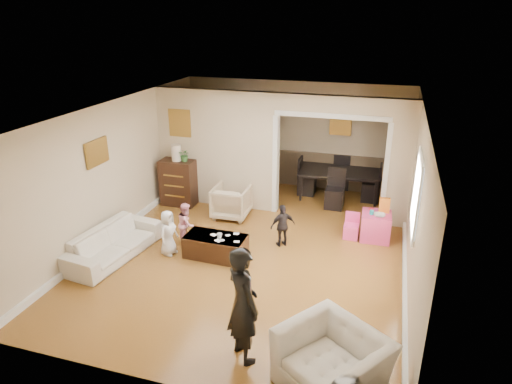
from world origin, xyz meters
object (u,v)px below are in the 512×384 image
(dresser, at_px, (178,183))
(coffee_cup, at_px, (219,236))
(cyan_cup, at_px, (372,212))
(child_kneel_b, at_px, (186,224))
(armchair_back, at_px, (231,202))
(coffee_table, at_px, (216,246))
(child_toddler, at_px, (283,226))
(play_table, at_px, (376,226))
(table_lamp, at_px, (176,153))
(dining_table, at_px, (338,184))
(child_kneel_a, at_px, (168,233))
(armchair_front, at_px, (332,362))
(adult_person, at_px, (243,304))
(sofa, at_px, (114,243))

(dresser, xyz_separation_m, coffee_cup, (1.78, -2.04, -0.07))
(cyan_cup, distance_m, child_kneel_b, 3.52)
(armchair_back, relative_size, coffee_table, 0.70)
(cyan_cup, distance_m, child_toddler, 1.73)
(coffee_cup, xyz_separation_m, play_table, (2.61, 1.59, -0.19))
(coffee_table, distance_m, play_table, 3.12)
(coffee_table, bearing_deg, child_toddler, 35.54)
(dresser, distance_m, cyan_cup, 4.32)
(table_lamp, distance_m, child_kneel_b, 2.12)
(cyan_cup, distance_m, dining_table, 2.17)
(coffee_table, xyz_separation_m, child_kneel_a, (-0.85, -0.15, 0.22))
(coffee_table, bearing_deg, dresser, 130.19)
(armchair_back, height_order, coffee_cup, armchair_back)
(armchair_front, distance_m, child_kneel_b, 4.18)
(coffee_table, xyz_separation_m, child_kneel_b, (-0.70, 0.30, 0.21))
(table_lamp, distance_m, adult_person, 5.21)
(armchair_back, height_order, dining_table, armchair_back)
(sofa, distance_m, child_kneel_b, 1.35)
(armchair_front, relative_size, adult_person, 0.72)
(child_kneel_b, distance_m, child_toddler, 1.81)
(table_lamp, relative_size, dining_table, 0.19)
(dining_table, bearing_deg, child_kneel_b, -133.16)
(play_table, xyz_separation_m, child_toddler, (-1.66, -0.79, 0.15))
(dining_table, height_order, adult_person, adult_person)
(sofa, relative_size, play_table, 3.45)
(armchair_back, bearing_deg, table_lamp, -13.66)
(sofa, relative_size, dresser, 1.81)
(coffee_table, distance_m, child_toddler, 1.31)
(armchair_back, relative_size, armchair_front, 0.67)
(play_table, bearing_deg, child_toddler, -154.37)
(armchair_back, bearing_deg, dining_table, -140.97)
(table_lamp, bearing_deg, coffee_table, -49.81)
(armchair_front, bearing_deg, sofa, -170.17)
(armchair_front, height_order, table_lamp, table_lamp)
(cyan_cup, height_order, child_kneel_a, child_kneel_a)
(coffee_table, height_order, child_toddler, child_toddler)
(child_kneel_a, bearing_deg, child_toddler, -52.68)
(child_kneel_b, bearing_deg, armchair_back, -33.62)
(coffee_table, xyz_separation_m, cyan_cup, (2.61, 1.49, 0.37))
(cyan_cup, distance_m, adult_person, 4.00)
(dresser, relative_size, play_table, 1.91)
(dresser, bearing_deg, play_table, -5.81)
(cyan_cup, xyz_separation_m, child_toddler, (-1.56, -0.74, -0.15))
(dresser, bearing_deg, armchair_front, -47.36)
(sofa, xyz_separation_m, child_toddler, (2.80, 1.28, 0.14))
(play_table, relative_size, adult_person, 0.35)
(cyan_cup, relative_size, child_kneel_a, 0.09)
(child_kneel_a, bearing_deg, adult_person, -122.98)
(table_lamp, relative_size, cyan_cup, 4.50)
(coffee_table, bearing_deg, play_table, 29.71)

